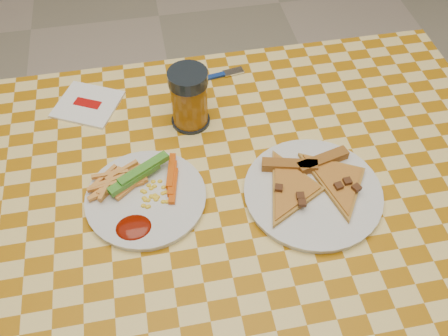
% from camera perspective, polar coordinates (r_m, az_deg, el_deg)
% --- Properties ---
extents(table, '(1.28, 0.88, 0.76)m').
position_cam_1_polar(table, '(1.04, -0.97, -5.74)').
color(table, silver).
rests_on(table, ground).
extents(plate_left, '(0.28, 0.28, 0.01)m').
position_cam_1_polar(plate_left, '(0.98, -8.89, -3.50)').
color(plate_left, silver).
rests_on(plate_left, table).
extents(plate_right, '(0.31, 0.31, 0.01)m').
position_cam_1_polar(plate_right, '(0.99, 10.09, -2.84)').
color(plate_right, silver).
rests_on(plate_right, table).
extents(fries_veggies, '(0.20, 0.19, 0.04)m').
position_cam_1_polar(fries_veggies, '(0.98, -9.58, -2.21)').
color(fries_veggies, '#F4A84D').
rests_on(fries_veggies, plate_left).
extents(pizza_slices, '(0.28, 0.24, 0.02)m').
position_cam_1_polar(pizza_slices, '(0.99, 10.11, -1.57)').
color(pizza_slices, '#B37637').
rests_on(pizza_slices, plate_right).
extents(drink_glass, '(0.09, 0.09, 0.14)m').
position_cam_1_polar(drink_glass, '(1.07, -4.00, 7.92)').
color(drink_glass, black).
rests_on(drink_glass, table).
extents(napkin, '(0.17, 0.17, 0.01)m').
position_cam_1_polar(napkin, '(1.19, -15.31, 7.04)').
color(napkin, white).
rests_on(napkin, table).
extents(fork, '(0.16, 0.04, 0.01)m').
position_cam_1_polar(fork, '(1.22, -1.25, 10.42)').
color(fork, navy).
rests_on(fork, table).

